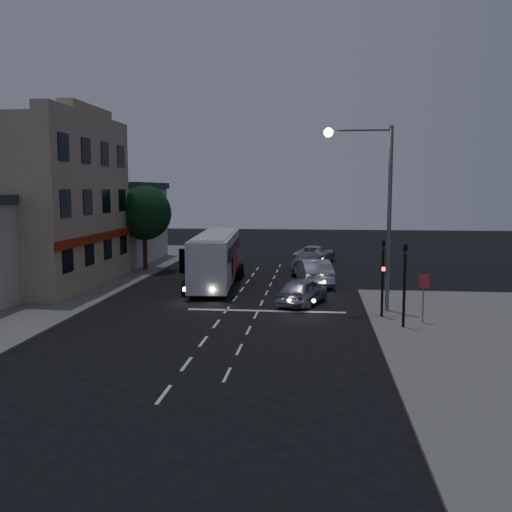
# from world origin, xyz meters

# --- Properties ---
(ground) EXTENTS (120.00, 120.00, 0.00)m
(ground) POSITION_xyz_m (0.00, 0.00, 0.00)
(ground) COLOR black
(sidewalk_far) EXTENTS (12.00, 50.00, 0.12)m
(sidewalk_far) POSITION_xyz_m (-13.00, 8.00, 0.06)
(sidewalk_far) COLOR slate
(sidewalk_far) RESTS_ON ground
(road_markings) EXTENTS (8.00, 30.55, 0.01)m
(road_markings) POSITION_xyz_m (1.29, 3.31, 0.00)
(road_markings) COLOR silver
(road_markings) RESTS_ON ground
(tour_bus) EXTENTS (3.06, 11.01, 3.34)m
(tour_bus) POSITION_xyz_m (-1.85, 9.40, 1.80)
(tour_bus) COLOR white
(tour_bus) RESTS_ON ground
(car_suv) EXTENTS (3.00, 4.57, 1.44)m
(car_suv) POSITION_xyz_m (3.80, 3.80, 0.72)
(car_suv) COLOR #9595A8
(car_suv) RESTS_ON ground
(car_sedan_a) EXTENTS (2.55, 5.26, 1.66)m
(car_sedan_a) POSITION_xyz_m (4.38, 10.02, 0.83)
(car_sedan_a) COLOR silver
(car_sedan_a) RESTS_ON ground
(car_sedan_b) EXTENTS (2.49, 5.57, 1.59)m
(car_sedan_b) POSITION_xyz_m (3.90, 15.31, 0.79)
(car_sedan_b) COLOR #8D8D9F
(car_sedan_b) RESTS_ON ground
(car_sedan_c) EXTENTS (3.80, 5.68, 1.45)m
(car_sedan_c) POSITION_xyz_m (4.40, 21.10, 0.72)
(car_sedan_c) COLOR silver
(car_sedan_c) RESTS_ON ground
(traffic_signal_main) EXTENTS (0.25, 0.35, 4.10)m
(traffic_signal_main) POSITION_xyz_m (7.60, 0.78, 2.42)
(traffic_signal_main) COLOR black
(traffic_signal_main) RESTS_ON sidewalk_near
(traffic_signal_side) EXTENTS (0.18, 0.15, 4.10)m
(traffic_signal_side) POSITION_xyz_m (8.30, -1.20, 2.42)
(traffic_signal_side) COLOR black
(traffic_signal_side) RESTS_ON sidewalk_near
(regulatory_sign) EXTENTS (0.45, 0.12, 2.20)m
(regulatory_sign) POSITION_xyz_m (9.30, -0.24, 1.60)
(regulatory_sign) COLOR slate
(regulatory_sign) RESTS_ON sidewalk_near
(streetlight) EXTENTS (3.32, 0.44, 9.00)m
(streetlight) POSITION_xyz_m (7.34, 2.20, 5.73)
(streetlight) COLOR slate
(streetlight) RESTS_ON sidewalk_near
(main_building) EXTENTS (10.12, 12.00, 11.00)m
(main_building) POSITION_xyz_m (-13.96, 8.00, 5.16)
(main_building) COLOR tan
(main_building) RESTS_ON sidewalk_far
(low_building_north) EXTENTS (9.40, 9.40, 6.50)m
(low_building_north) POSITION_xyz_m (-13.50, 20.00, 3.39)
(low_building_north) COLOR #BCB6A4
(low_building_north) RESTS_ON sidewalk_far
(street_tree) EXTENTS (4.00, 4.00, 6.20)m
(street_tree) POSITION_xyz_m (-8.21, 15.02, 4.50)
(street_tree) COLOR black
(street_tree) RESTS_ON sidewalk_far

